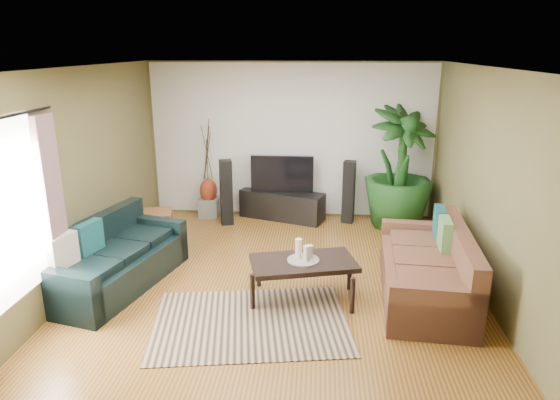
# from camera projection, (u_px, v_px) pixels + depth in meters

# --- Properties ---
(floor) EXTENTS (5.50, 5.50, 0.00)m
(floor) POSITION_uv_depth(u_px,v_px,m) (279.00, 281.00, 6.49)
(floor) COLOR #9C6428
(floor) RESTS_ON ground
(ceiling) EXTENTS (5.50, 5.50, 0.00)m
(ceiling) POSITION_uv_depth(u_px,v_px,m) (279.00, 67.00, 5.70)
(ceiling) COLOR white
(ceiling) RESTS_ON ground
(wall_back) EXTENTS (5.00, 0.00, 5.00)m
(wall_back) POSITION_uv_depth(u_px,v_px,m) (292.00, 141.00, 8.71)
(wall_back) COLOR brown
(wall_back) RESTS_ON ground
(wall_front) EXTENTS (5.00, 0.00, 5.00)m
(wall_front) POSITION_uv_depth(u_px,v_px,m) (246.00, 283.00, 3.47)
(wall_front) COLOR brown
(wall_front) RESTS_ON ground
(wall_left) EXTENTS (0.00, 5.50, 5.50)m
(wall_left) POSITION_uv_depth(u_px,v_px,m) (81.00, 177.00, 6.28)
(wall_left) COLOR brown
(wall_left) RESTS_ON ground
(wall_right) EXTENTS (0.00, 5.50, 5.50)m
(wall_right) POSITION_uv_depth(u_px,v_px,m) (489.00, 186.00, 5.90)
(wall_right) COLOR brown
(wall_right) RESTS_ON ground
(backwall_panel) EXTENTS (4.90, 0.00, 4.90)m
(backwall_panel) POSITION_uv_depth(u_px,v_px,m) (292.00, 141.00, 8.70)
(backwall_panel) COLOR white
(backwall_panel) RESTS_ON ground
(window_pane) EXTENTS (0.00, 1.80, 1.80)m
(window_pane) POSITION_uv_depth(u_px,v_px,m) (5.00, 214.00, 4.74)
(window_pane) COLOR white
(window_pane) RESTS_ON ground
(curtain_far) EXTENTS (0.08, 0.35, 2.20)m
(curtain_far) POSITION_uv_depth(u_px,v_px,m) (54.00, 214.00, 5.53)
(curtain_far) COLOR gray
(curtain_far) RESTS_ON ground
(sofa_left) EXTENTS (1.35, 2.19, 0.85)m
(sofa_left) POSITION_uv_depth(u_px,v_px,m) (116.00, 254.00, 6.28)
(sofa_left) COLOR black
(sofa_left) RESTS_ON floor
(sofa_right) EXTENTS (1.14, 2.22, 0.85)m
(sofa_right) POSITION_uv_depth(u_px,v_px,m) (425.00, 263.00, 6.02)
(sofa_right) COLOR brown
(sofa_right) RESTS_ON floor
(area_rug) EXTENTS (2.34, 1.82, 0.01)m
(area_rug) POSITION_uv_depth(u_px,v_px,m) (251.00, 322.00, 5.52)
(area_rug) COLOR tan
(area_rug) RESTS_ON floor
(coffee_table) EXTENTS (1.35, 0.95, 0.50)m
(coffee_table) POSITION_uv_depth(u_px,v_px,m) (303.00, 280.00, 5.98)
(coffee_table) COLOR black
(coffee_table) RESTS_ON floor
(candle_tray) EXTENTS (0.38, 0.38, 0.02)m
(candle_tray) POSITION_uv_depth(u_px,v_px,m) (303.00, 260.00, 5.90)
(candle_tray) COLOR gray
(candle_tray) RESTS_ON coffee_table
(candle_tall) EXTENTS (0.08, 0.08, 0.25)m
(candle_tall) POSITION_uv_depth(u_px,v_px,m) (298.00, 249.00, 5.89)
(candle_tall) COLOR white
(candle_tall) RESTS_ON candle_tray
(candle_mid) EXTENTS (0.08, 0.08, 0.19)m
(candle_mid) POSITION_uv_depth(u_px,v_px,m) (307.00, 253.00, 5.83)
(candle_mid) COLOR beige
(candle_mid) RESTS_ON candle_tray
(candle_short) EXTENTS (0.08, 0.08, 0.16)m
(candle_short) POSITION_uv_depth(u_px,v_px,m) (309.00, 251.00, 5.93)
(candle_short) COLOR beige
(candle_short) RESTS_ON candle_tray
(tv_stand) EXTENTS (1.54, 0.91, 0.49)m
(tv_stand) POSITION_uv_depth(u_px,v_px,m) (282.00, 205.00, 8.81)
(tv_stand) COLOR black
(tv_stand) RESTS_ON floor
(television) EXTENTS (1.08, 0.06, 0.64)m
(television) POSITION_uv_depth(u_px,v_px,m) (282.00, 174.00, 8.64)
(television) COLOR black
(television) RESTS_ON tv_stand
(speaker_left) EXTENTS (0.25, 0.27, 1.11)m
(speaker_left) POSITION_uv_depth(u_px,v_px,m) (226.00, 192.00, 8.47)
(speaker_left) COLOR black
(speaker_left) RESTS_ON floor
(speaker_right) EXTENTS (0.23, 0.25, 1.08)m
(speaker_right) POSITION_uv_depth(u_px,v_px,m) (349.00, 192.00, 8.56)
(speaker_right) COLOR black
(speaker_right) RESTS_ON floor
(potted_plant) EXTENTS (1.57, 1.57, 2.02)m
(potted_plant) POSITION_uv_depth(u_px,v_px,m) (399.00, 168.00, 8.23)
(potted_plant) COLOR #184316
(potted_plant) RESTS_ON floor
(plant_pot) EXTENTS (0.37, 0.37, 0.29)m
(plant_pot) POSITION_uv_depth(u_px,v_px,m) (396.00, 217.00, 8.48)
(plant_pot) COLOR black
(plant_pot) RESTS_ON floor
(pedestal) EXTENTS (0.34, 0.34, 0.33)m
(pedestal) POSITION_uv_depth(u_px,v_px,m) (209.00, 208.00, 8.93)
(pedestal) COLOR gray
(pedestal) RESTS_ON floor
(vase) EXTENTS (0.31, 0.31, 0.43)m
(vase) POSITION_uv_depth(u_px,v_px,m) (208.00, 190.00, 8.84)
(vase) COLOR maroon
(vase) RESTS_ON pedestal
(side_table) EXTENTS (0.58, 0.58, 0.51)m
(side_table) POSITION_uv_depth(u_px,v_px,m) (156.00, 227.00, 7.70)
(side_table) COLOR brown
(side_table) RESTS_ON floor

